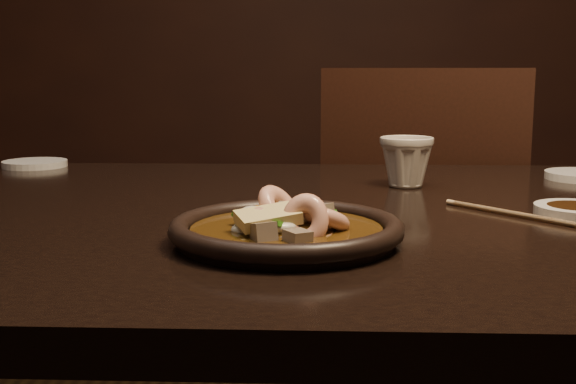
{
  "coord_description": "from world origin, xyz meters",
  "views": [
    {
      "loc": [
        -0.06,
        -0.93,
        0.93
      ],
      "look_at": [
        -0.09,
        -0.17,
        0.8
      ],
      "focal_mm": 45.0,
      "sensor_mm": 36.0,
      "label": 1
    }
  ],
  "objects_px": {
    "plate": "(286,231)",
    "tea_cup": "(406,160)",
    "chair": "(425,259)",
    "table": "(362,265)"
  },
  "relations": [
    {
      "from": "plate",
      "to": "tea_cup",
      "type": "relative_size",
      "value": 2.97
    },
    {
      "from": "chair",
      "to": "plate",
      "type": "distance_m",
      "value": 0.93
    },
    {
      "from": "table",
      "to": "plate",
      "type": "bearing_deg",
      "value": -115.84
    },
    {
      "from": "tea_cup",
      "to": "plate",
      "type": "bearing_deg",
      "value": -114.38
    },
    {
      "from": "table",
      "to": "plate",
      "type": "height_order",
      "value": "plate"
    },
    {
      "from": "table",
      "to": "tea_cup",
      "type": "xyz_separation_m",
      "value": [
        0.08,
        0.19,
        0.12
      ]
    },
    {
      "from": "table",
      "to": "tea_cup",
      "type": "height_order",
      "value": "tea_cup"
    },
    {
      "from": "table",
      "to": "chair",
      "type": "xyz_separation_m",
      "value": [
        0.19,
        0.66,
        -0.17
      ]
    },
    {
      "from": "table",
      "to": "tea_cup",
      "type": "bearing_deg",
      "value": 67.15
    },
    {
      "from": "plate",
      "to": "tea_cup",
      "type": "xyz_separation_m",
      "value": [
        0.17,
        0.38,
        0.03
      ]
    }
  ]
}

